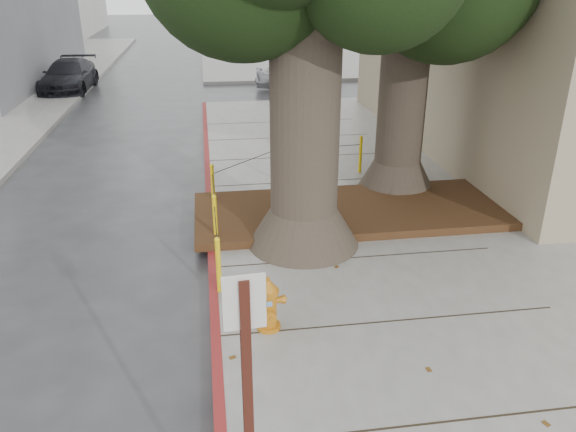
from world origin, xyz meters
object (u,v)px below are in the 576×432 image
object	(u,v)px
fire_hydrant	(268,304)
car_silver	(299,74)
car_red	(409,68)
signpost	(249,427)
car_dark	(69,76)

from	to	relation	value
fire_hydrant	car_silver	size ratio (longest dim) A/B	0.21
fire_hydrant	car_red	world-z (taller)	car_red
fire_hydrant	car_silver	bearing A→B (deg)	76.30
car_red	fire_hydrant	bearing A→B (deg)	160.25
car_silver	fire_hydrant	bearing A→B (deg)	170.50
fire_hydrant	signpost	size ratio (longest dim) A/B	0.28
signpost	car_silver	world-z (taller)	signpost
car_silver	car_dark	size ratio (longest dim) A/B	0.84
signpost	car_red	size ratio (longest dim) A/B	0.82
signpost	car_dark	distance (m)	23.66
fire_hydrant	car_silver	xyz separation A→B (m)	(3.45, 18.30, 0.10)
car_red	signpost	bearing A→B (deg)	162.48
signpost	car_silver	bearing A→B (deg)	75.44
signpost	car_silver	size ratio (longest dim) A/B	0.75
fire_hydrant	car_dark	xyz separation A→B (m)	(-6.52, 19.34, 0.12)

